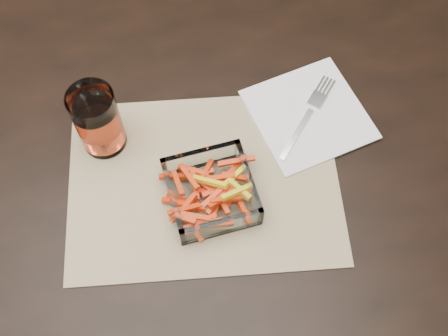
# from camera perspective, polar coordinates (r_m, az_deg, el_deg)

# --- Properties ---
(dining_table) EXTENTS (1.60, 0.90, 0.75)m
(dining_table) POSITION_cam_1_polar(r_m,az_deg,el_deg) (1.04, -8.84, -2.84)
(dining_table) COLOR black
(dining_table) RESTS_ON ground
(placemat) EXTENTS (0.49, 0.38, 0.00)m
(placemat) POSITION_cam_1_polar(r_m,az_deg,el_deg) (0.94, -2.06, -1.36)
(placemat) COLOR tan
(placemat) RESTS_ON dining_table
(glass_bowl) EXTENTS (0.15, 0.15, 0.05)m
(glass_bowl) POSITION_cam_1_polar(r_m,az_deg,el_deg) (0.91, -1.32, -2.52)
(glass_bowl) COLOR white
(glass_bowl) RESTS_ON placemat
(tumbler) EXTENTS (0.08, 0.08, 0.13)m
(tumbler) POSITION_cam_1_polar(r_m,az_deg,el_deg) (0.94, -12.66, 4.60)
(tumbler) COLOR white
(tumbler) RESTS_ON placemat
(napkin) EXTENTS (0.23, 0.23, 0.00)m
(napkin) POSITION_cam_1_polar(r_m,az_deg,el_deg) (1.01, 8.60, 5.41)
(napkin) COLOR white
(napkin) RESTS_ON placemat
(fork) EXTENTS (0.14, 0.16, 0.00)m
(fork) POSITION_cam_1_polar(r_m,az_deg,el_deg) (1.00, 8.56, 5.42)
(fork) COLOR silver
(fork) RESTS_ON napkin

